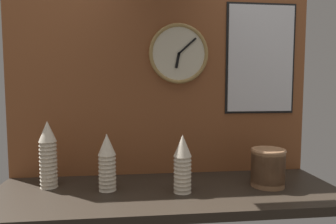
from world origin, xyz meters
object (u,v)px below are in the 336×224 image
Objects in this scene: cup_stack_center_right at (183,164)px; bowl_stack_far_right at (268,167)px; wall_clock at (179,54)px; menu_board at (261,59)px; cup_stack_far_left at (48,154)px; cup_stack_center_left at (107,162)px.

bowl_stack_far_right is at bearing 5.02° from cup_stack_center_right.
menu_board is at bearing 1.12° from wall_clock.
bowl_stack_far_right is at bearing -5.40° from cup_stack_far_left.
cup_stack_center_left is 1.45× the size of bowl_stack_far_right.
wall_clock reaches higher than cup_stack_center_right.
cup_stack_center_right is 1.45× the size of bowl_stack_far_right.
menu_board is at bearing 15.51° from cup_stack_center_left.
cup_stack_far_left reaches higher than bowl_stack_far_right.
cup_stack_far_left is 0.63m from cup_stack_center_right.
menu_board is (1.09, 0.16, 0.47)m from cup_stack_far_left.
wall_clock reaches higher than cup_stack_center_left.
bowl_stack_far_right is (0.42, 0.04, -0.04)m from cup_stack_center_right.
bowl_stack_far_right is at bearing -2.09° from cup_stack_center_left.
cup_stack_center_left is 0.98m from menu_board.
wall_clock is 0.53× the size of menu_board.
cup_stack_far_left is 1.04m from bowl_stack_far_right.
cup_stack_far_left is 0.29m from cup_stack_center_left.
cup_stack_center_left and cup_stack_center_right have the same top height.
menu_board reaches higher than cup_stack_center_right.
menu_board is (0.45, 0.01, -0.02)m from wall_clock.
wall_clock is at bearing 148.22° from bowl_stack_far_right.
bowl_stack_far_right is 0.57× the size of wall_clock.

